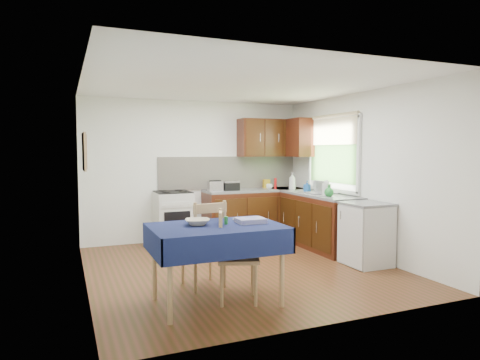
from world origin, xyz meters
name	(u,v)px	position (x,y,z in m)	size (l,w,h in m)	color
floor	(240,268)	(0.00, 0.00, 0.00)	(4.20, 4.20, 0.00)	#483213
ceiling	(240,84)	(0.00, 0.00, 2.50)	(4.00, 4.20, 0.02)	white
wall_back	(196,171)	(0.00, 2.10, 1.25)	(4.00, 0.02, 2.50)	white
wall_front	(328,191)	(0.00, -2.10, 1.25)	(4.00, 0.02, 2.50)	white
wall_left	(84,181)	(-2.00, 0.00, 1.25)	(0.02, 4.20, 2.50)	silver
wall_right	(360,174)	(2.00, 0.00, 1.25)	(0.02, 4.20, 2.50)	white
base_cabinets	(284,218)	(1.36, 1.26, 0.43)	(1.90, 2.30, 0.86)	#321608
worktop_back	(255,190)	(1.05, 1.80, 0.88)	(1.90, 0.60, 0.04)	slate
worktop_right	(320,195)	(1.70, 0.65, 0.88)	(0.60, 1.70, 0.04)	slate
worktop_corner	(286,189)	(1.70, 1.80, 0.88)	(0.60, 0.60, 0.04)	slate
splashback	(229,173)	(0.65, 2.08, 1.20)	(2.70, 0.02, 0.60)	beige
upper_cabinets	(278,138)	(1.52, 1.80, 1.85)	(1.20, 0.85, 0.70)	#321608
stove	(173,218)	(-0.50, 1.80, 0.46)	(0.60, 0.61, 0.92)	silver
window	(332,148)	(1.97, 0.70, 1.65)	(0.04, 1.48, 1.26)	#315623
fridge	(366,234)	(1.70, -0.55, 0.44)	(0.58, 0.60, 0.89)	silver
corkboard	(84,152)	(-1.97, 0.30, 1.60)	(0.04, 0.62, 0.47)	tan
dining_table	(216,235)	(-0.75, -1.16, 0.73)	(1.37, 0.93, 0.83)	#101340
chair_far	(205,241)	(-0.70, -0.61, 0.55)	(0.51, 0.51, 1.03)	tan
chair_near	(233,253)	(-0.56, -1.18, 0.52)	(0.55, 0.55, 0.98)	tan
toaster	(215,186)	(0.24, 1.73, 0.99)	(0.25, 0.16, 0.19)	silver
sandwich_press	(230,186)	(0.54, 1.78, 0.98)	(0.29, 0.25, 0.17)	black
sauce_bottle	(275,184)	(1.40, 1.66, 1.00)	(0.05, 0.05, 0.20)	red
yellow_packet	(266,184)	(1.36, 1.96, 0.98)	(0.12, 0.08, 0.16)	gold
dish_rack	(321,192)	(1.74, 0.67, 0.93)	(0.46, 0.35, 0.22)	gray
kettle	(327,188)	(1.68, 0.42, 1.01)	(0.14, 0.14, 0.24)	silver
cup	(269,186)	(1.31, 1.73, 0.95)	(0.12, 0.12, 0.09)	white
soap_bottle_a	(292,181)	(1.59, 1.38, 1.06)	(0.12, 0.12, 0.32)	silver
soap_bottle_b	(307,186)	(1.63, 0.92, 1.00)	(0.09, 0.09, 0.20)	#1D5BAC
soap_bottle_c	(329,190)	(1.60, 0.23, 0.99)	(0.15, 0.15, 0.19)	#227D31
plate_bowl	(197,222)	(-0.93, -1.06, 0.86)	(0.26, 0.26, 0.06)	beige
book	(238,221)	(-0.45, -1.03, 0.84)	(0.16, 0.22, 0.02)	white
spice_jar	(226,220)	(-0.63, -1.14, 0.87)	(0.04, 0.04, 0.08)	#238237
tea_towel	(251,221)	(-0.36, -1.17, 0.86)	(0.30, 0.23, 0.05)	#2C2997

